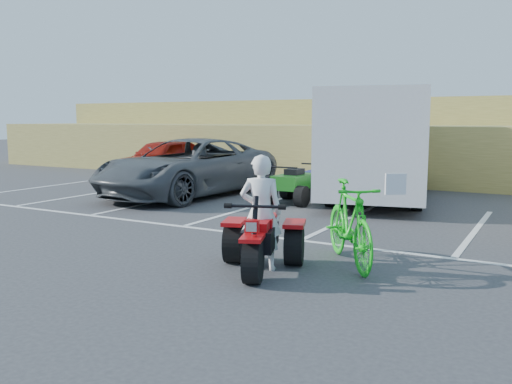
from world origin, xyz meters
The scene contains 11 objects.
ground centered at (0.00, 0.00, 0.00)m, with size 100.00×100.00×0.00m, color #343437.
parking_stripes centered at (0.87, 4.07, 0.00)m, with size 28.00×5.16×0.01m.
grass_embankment centered at (0.00, 15.48, 1.42)m, with size 40.00×8.50×3.10m.
red_trike_atv centered at (0.33, 0.23, 0.00)m, with size 1.25×1.67×1.08m, color #B80A0D, non-canonical shape.
rider centered at (0.28, 0.37, 0.86)m, with size 0.63×0.41×1.72m, color white.
green_dirt_bike centered at (1.35, 1.24, 0.65)m, with size 0.61×2.17×1.30m, color #14BF19.
grey_pickup centered at (-5.37, 6.24, 0.83)m, with size 2.77×6.01×1.67m, color #44484B.
red_car centered at (-8.84, 9.39, 0.76)m, with size 1.79×4.44×1.51m, color maroon.
cargo_trailer centered at (-0.26, 8.17, 1.60)m, with size 3.79×6.73×2.96m.
quad_atv_blue centered at (-1.93, 8.01, 0.00)m, with size 1.16×1.55×1.02m, color navy, non-canonical shape.
quad_atv_green centered at (-2.06, 6.48, 0.00)m, with size 1.18×1.58×1.03m, color #135513, non-canonical shape.
Camera 1 is at (4.08, -6.54, 2.23)m, focal length 38.00 mm.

